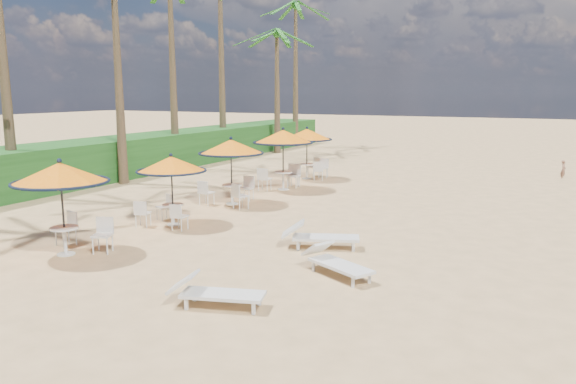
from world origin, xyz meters
name	(u,v)px	position (x,y,z in m)	size (l,w,h in m)	color
ground	(248,289)	(0.00, 0.00, 0.00)	(160.00, 160.00, 0.00)	tan
scrub_hedge	(120,156)	(-13.50, 11.00, 0.90)	(3.00, 40.00, 1.80)	#194716
station_0	(63,181)	(-5.30, 0.20, 1.83)	(2.31, 2.31, 2.41)	black
station_1	(170,173)	(-4.91, 3.82, 1.60)	(2.09, 2.09, 2.18)	black
station_2	(231,155)	(-4.95, 7.32, 1.77)	(2.32, 2.32, 2.42)	black
station_3	(283,144)	(-4.68, 10.89, 1.87)	(2.46, 2.57, 2.56)	black
station_4	(309,141)	(-4.91, 13.96, 1.76)	(2.31, 2.31, 2.40)	black
lounger_near	(213,291)	(-0.11, -1.12, 0.30)	(1.90, 1.05, 0.65)	silver
lounger_mid	(335,261)	(1.25, 1.64, 0.31)	(1.92, 1.39, 0.67)	silver
lounger_far	(318,236)	(0.07, 3.44, 0.33)	(2.08, 1.29, 0.71)	silver
palm_6	(277,41)	(-11.28, 23.13, 7.13)	(5.00, 5.00, 7.86)	brown
palm_7	(296,14)	(-12.10, 27.60, 9.31)	(5.00, 5.00, 10.17)	brown
person	(563,169)	(5.64, 19.19, 0.45)	(0.33, 0.22, 0.91)	#906049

